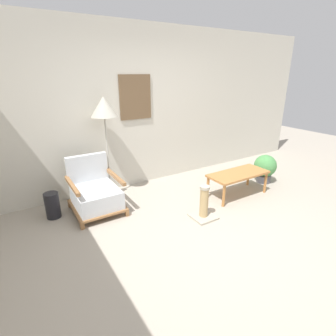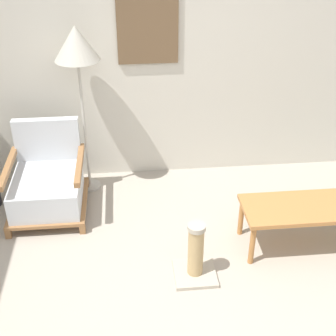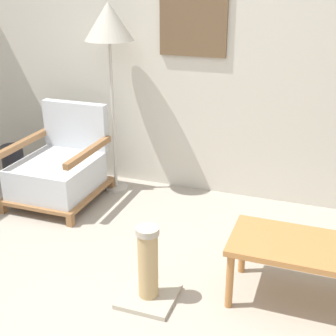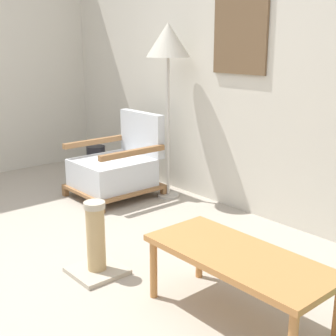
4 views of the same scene
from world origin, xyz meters
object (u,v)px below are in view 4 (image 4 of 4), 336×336
Objects in this scene: floor_lamp at (168,45)px; coffee_table at (238,261)px; vase at (96,163)px; scratching_post at (96,247)px; armchair at (117,168)px.

floor_lamp is 1.57× the size of coffee_table.
scratching_post is (1.80, -1.14, -0.00)m from vase.
floor_lamp is 2.36m from coffee_table.
scratching_post is (0.87, -1.36, -1.24)m from floor_lamp.
floor_lamp is at bearing 44.67° from armchair.
vase is (-2.74, 0.86, -0.16)m from coffee_table.
coffee_table is 1.00m from scratching_post.
coffee_table is 2.11× the size of scratching_post.
armchair reaches higher than scratching_post.
vase is (-0.58, 0.13, -0.09)m from armchair.
armchair is 1.25m from floor_lamp.
armchair is 2.11× the size of vase.
floor_lamp is at bearing 149.30° from coffee_table.
coffee_table is (1.81, -1.07, -1.07)m from floor_lamp.
coffee_table is at bearing -30.70° from floor_lamp.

